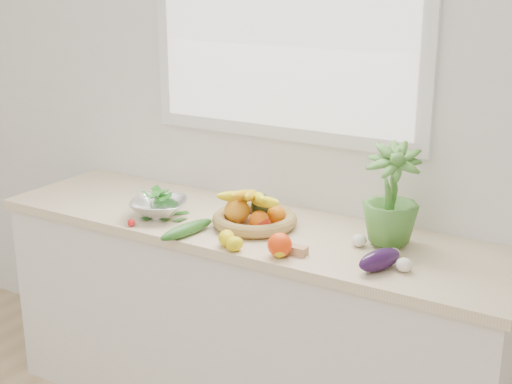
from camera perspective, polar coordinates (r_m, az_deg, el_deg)
The scene contains 20 objects.
back_wall at distance 3.07m, azimuth 2.32°, elevation 7.04°, with size 4.50×0.02×2.70m, color white.
counter_cabinet at distance 3.13m, azimuth -0.60°, elevation -10.66°, with size 2.20×0.58×0.86m, color silver.
countertop at distance 2.94m, azimuth -0.63°, elevation -2.91°, with size 2.24×0.62×0.04m, color beige.
window_frame at distance 3.01m, azimuth 2.27°, elevation 14.51°, with size 1.30×0.03×1.10m, color white.
window_pane at distance 2.99m, azimuth 2.08°, elevation 14.50°, with size 1.18×0.01×0.98m, color white.
orange_loose at distance 2.59m, azimuth 1.91°, elevation -4.26°, with size 0.09×0.09×0.09m, color #F13907.
lemon_a at distance 2.69m, azimuth -2.38°, elevation -3.71°, with size 0.06×0.08×0.06m, color yellow.
lemon_b at distance 2.65m, azimuth -1.73°, elevation -4.18°, with size 0.06×0.07×0.06m, color yellow.
lemon_c at distance 2.59m, azimuth 1.87°, elevation -4.61°, with size 0.06×0.08×0.06m, color #E9B70C.
apple at distance 2.81m, azimuth 0.43°, elevation -2.60°, with size 0.08×0.08×0.08m, color #B0220E.
ginger at distance 2.63m, azimuth 3.04°, elevation -4.63°, with size 0.10×0.04×0.03m, color tan.
garlic_a at distance 2.72m, azimuth 8.25°, elevation -3.84°, with size 0.06×0.06×0.05m, color white.
garlic_b at distance 2.63m, azimuth 10.93°, elevation -4.85°, with size 0.05×0.05×0.04m, color silver.
garlic_c at distance 2.53m, azimuth 11.76°, elevation -5.73°, with size 0.06×0.06×0.05m, color white.
eggplant at distance 2.52m, azimuth 9.87°, elevation -5.36°, with size 0.07×0.19×0.08m, color #270F38.
cucumber at distance 2.81m, azimuth -5.55°, elevation -3.01°, with size 0.05×0.28×0.05m, color #205A1A.
radish at distance 2.94m, azimuth -9.95°, elevation -2.43°, with size 0.03×0.03×0.03m, color red.
potted_herb at distance 2.68m, azimuth 10.76°, elevation -0.15°, with size 0.21×0.21×0.38m, color #447F2E.
fruit_basket at distance 2.89m, azimuth -0.18°, elevation -1.80°, with size 0.45×0.45×0.18m.
colander_with_spinach at distance 3.02m, azimuth -7.78°, elevation -0.91°, with size 0.31×0.31×0.12m.
Camera 1 is at (1.46, -0.39, 1.90)m, focal length 50.00 mm.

